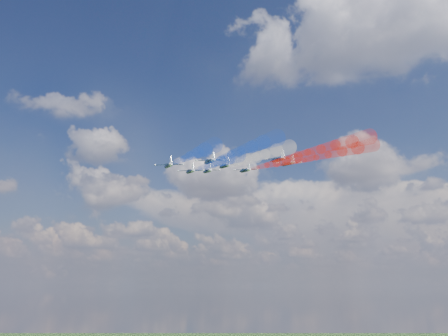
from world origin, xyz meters
The scene contains 16 objects.
jet_lead centered at (-18.82, 5.12, 130.85)m, with size 8.27×10.34×2.76m, color black, non-canonical shape.
trail_lead centered at (-1.15, -10.82, 127.60)m, with size 3.45×38.91×3.45m, color white, non-canonical shape.
jet_inner_left centered at (-16.49, -8.97, 127.60)m, with size 8.27×10.34×2.76m, color black, non-canonical shape.
trail_inner_left centered at (1.18, -24.92, 124.35)m, with size 3.45×38.91×3.45m, color blue, non-canonical shape.
jet_inner_right centered at (-5.14, 6.18, 129.73)m, with size 8.27×10.34×2.76m, color black, non-canonical shape.
trail_inner_right centered at (12.53, -9.77, 126.48)m, with size 3.45×38.91×3.45m, color red, non-canonical shape.
jet_outer_left centered at (-14.48, -23.29, 126.09)m, with size 8.27×10.34×2.76m, color black, non-canonical shape.
trail_outer_left centered at (3.19, -39.24, 122.84)m, with size 3.45×38.91×3.45m, color blue, non-canonical shape.
jet_center_third centered at (-4.31, -8.95, 127.86)m, with size 8.27×10.34×2.76m, color black, non-canonical shape.
trail_center_third centered at (13.36, -24.90, 124.61)m, with size 3.45×38.91×3.45m, color white, non-canonical shape.
jet_outer_right centered at (10.57, 4.02, 129.61)m, with size 8.27×10.34×2.76m, color black, non-canonical shape.
trail_outer_right centered at (28.24, -11.93, 126.36)m, with size 3.45×38.91×3.45m, color red, non-canonical shape.
jet_rear_left centered at (-1.35, -22.67, 125.82)m, with size 8.27×10.34×2.76m, color black, non-canonical shape.
trail_rear_left centered at (16.32, -38.62, 122.56)m, with size 3.45×38.91×3.45m, color blue, non-canonical shape.
jet_rear_right centered at (12.45, -8.14, 127.87)m, with size 8.27×10.34×2.76m, color black, non-canonical shape.
trail_rear_right centered at (30.12, -24.08, 124.62)m, with size 3.45×38.91×3.45m, color red, non-canonical shape.
Camera 1 is at (64.16, -132.25, 93.01)m, focal length 39.23 mm.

